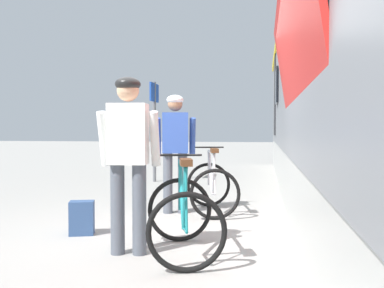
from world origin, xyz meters
The scene contains 7 objects.
ground_plane centered at (0.00, 0.00, 0.00)m, with size 80.00×80.00×0.00m, color gray.
cyclist_near_in_blue centered at (-0.26, 1.44, 1.05)m, with size 0.65×0.39×1.76m.
cyclist_far_in_white centered at (-0.28, -0.65, 1.05)m, with size 0.63×0.35×1.76m.
bicycle_near_silver centered at (0.28, 1.56, 0.40)m, with size 0.93×1.20×0.99m.
bicycle_far_teal centered at (0.27, -0.60, 0.40)m, with size 0.96×1.22×0.99m.
backpack_on_platform centered at (-1.07, -0.01, 0.20)m, with size 0.28×0.18×0.40m, color navy.
platform_sign_post centered at (-1.56, 5.07, 1.62)m, with size 0.08×0.70×2.40m.
Camera 1 is at (1.05, -4.55, 1.23)m, focal length 38.55 mm.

